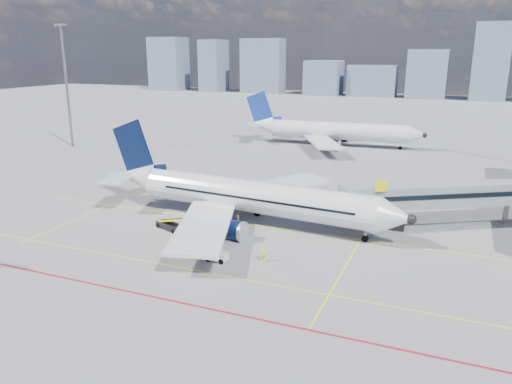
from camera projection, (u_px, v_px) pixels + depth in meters
ground at (214, 247)px, 53.05m from camera, size 420.00×420.00×0.00m
apron_markings at (191, 260)px, 49.78m from camera, size 90.00×35.12×0.01m
jet_bridge at (458, 196)px, 58.45m from camera, size 23.55×15.78×6.30m
floodlight_mast_nw at (66, 83)px, 105.08m from camera, size 3.20×0.61×25.45m
distant_skyline at (408, 69)px, 219.07m from camera, size 250.96×15.91×31.35m
main_aircraft at (243, 196)px, 60.27m from camera, size 40.17×34.96×11.73m
second_aircraft at (330, 131)px, 109.09m from camera, size 39.69×34.56×11.57m
baggage_tug at (216, 254)px, 49.37m from camera, size 2.23×1.46×1.49m
cargo_dolly at (200, 247)px, 50.49m from camera, size 3.38×1.92×1.75m
belt_loader at (171, 225)px, 58.01m from camera, size 5.51×3.09×2.25m
ramp_worker at (263, 253)px, 49.23m from camera, size 0.66×0.73×1.68m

